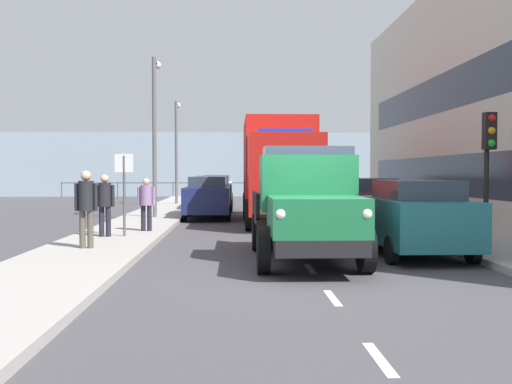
{
  "coord_description": "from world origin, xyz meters",
  "views": [
    {
      "loc": [
        1.46,
        10.4,
        1.91
      ],
      "look_at": [
        0.68,
        -12.22,
        1.13
      ],
      "focal_mm": 40.97,
      "sensor_mm": 36.0,
      "label": 1
    }
  ],
  "objects_px": {
    "car_navy_oppositeside_0": "(208,197)",
    "street_sign": "(124,180)",
    "pedestrian_couple_a": "(86,202)",
    "traffic_light_near": "(489,149)",
    "lamp_post_promenade": "(155,122)",
    "truck_vintage_green": "(307,207)",
    "pedestrian_with_bag": "(146,200)",
    "car_teal_kerbside_near": "(414,216)",
    "car_black_oppositeside_1": "(213,192)",
    "car_silver_kerbside_3": "(315,192)",
    "lamp_post_far": "(177,142)",
    "pedestrian_near_railing": "(105,200)",
    "car_grey_kerbside_2": "(332,196)",
    "car_white_oppositeside_2": "(217,189)",
    "lorry_cargo_red": "(279,167)",
    "car_maroon_kerbside_1": "(365,204)"
  },
  "relations": [
    {
      "from": "car_white_oppositeside_2",
      "to": "traffic_light_near",
      "type": "xyz_separation_m",
      "value": [
        -7.28,
        21.74,
        1.58
      ]
    },
    {
      "from": "lorry_cargo_red",
      "to": "pedestrian_with_bag",
      "type": "bearing_deg",
      "value": 44.32
    },
    {
      "from": "car_maroon_kerbside_1",
      "to": "car_navy_oppositeside_0",
      "type": "distance_m",
      "value": 7.65
    },
    {
      "from": "lamp_post_promenade",
      "to": "car_white_oppositeside_2",
      "type": "bearing_deg",
      "value": -99.01
    },
    {
      "from": "car_black_oppositeside_1",
      "to": "car_silver_kerbside_3",
      "type": "bearing_deg",
      "value": -170.58
    },
    {
      "from": "car_teal_kerbside_near",
      "to": "traffic_light_near",
      "type": "xyz_separation_m",
      "value": [
        -2.07,
        -0.83,
        1.58
      ]
    },
    {
      "from": "car_maroon_kerbside_1",
      "to": "street_sign",
      "type": "xyz_separation_m",
      "value": [
        7.12,
        2.21,
        0.79
      ]
    },
    {
      "from": "car_teal_kerbside_near",
      "to": "car_black_oppositeside_1",
      "type": "distance_m",
      "value": 16.79
    },
    {
      "from": "car_silver_kerbside_3",
      "to": "lamp_post_far",
      "type": "distance_m",
      "value": 8.27
    },
    {
      "from": "car_maroon_kerbside_1",
      "to": "lamp_post_far",
      "type": "xyz_separation_m",
      "value": [
        7.36,
        -14.39,
        2.7
      ]
    },
    {
      "from": "car_navy_oppositeside_0",
      "to": "traffic_light_near",
      "type": "relative_size",
      "value": 1.33
    },
    {
      "from": "lorry_cargo_red",
      "to": "car_grey_kerbside_2",
      "type": "height_order",
      "value": "lorry_cargo_red"
    },
    {
      "from": "pedestrian_near_railing",
      "to": "street_sign",
      "type": "height_order",
      "value": "street_sign"
    },
    {
      "from": "pedestrian_near_railing",
      "to": "lamp_post_promenade",
      "type": "xyz_separation_m",
      "value": [
        -0.4,
        -7.03,
        2.72
      ]
    },
    {
      "from": "car_silver_kerbside_3",
      "to": "car_navy_oppositeside_0",
      "type": "distance_m",
      "value": 8.04
    },
    {
      "from": "car_grey_kerbside_2",
      "to": "street_sign",
      "type": "height_order",
      "value": "street_sign"
    },
    {
      "from": "pedestrian_with_bag",
      "to": "car_navy_oppositeside_0",
      "type": "bearing_deg",
      "value": -103.47
    },
    {
      "from": "pedestrian_near_railing",
      "to": "pedestrian_with_bag",
      "type": "height_order",
      "value": "pedestrian_near_railing"
    },
    {
      "from": "traffic_light_near",
      "to": "lamp_post_promenade",
      "type": "distance_m",
      "value": 13.02
    },
    {
      "from": "car_white_oppositeside_2",
      "to": "pedestrian_with_bag",
      "type": "bearing_deg",
      "value": 85.21
    },
    {
      "from": "truck_vintage_green",
      "to": "pedestrian_near_railing",
      "type": "height_order",
      "value": "truck_vintage_green"
    },
    {
      "from": "pedestrian_couple_a",
      "to": "lamp_post_far",
      "type": "bearing_deg",
      "value": -90.48
    },
    {
      "from": "car_black_oppositeside_1",
      "to": "lamp_post_promenade",
      "type": "distance_m",
      "value": 7.1
    },
    {
      "from": "truck_vintage_green",
      "to": "car_teal_kerbside_near",
      "type": "distance_m",
      "value": 2.78
    },
    {
      "from": "car_grey_kerbside_2",
      "to": "pedestrian_couple_a",
      "type": "xyz_separation_m",
      "value": [
        7.51,
        10.84,
        0.31
      ]
    },
    {
      "from": "lamp_post_promenade",
      "to": "street_sign",
      "type": "height_order",
      "value": "lamp_post_promenade"
    },
    {
      "from": "truck_vintage_green",
      "to": "lamp_post_far",
      "type": "distance_m",
      "value": 21.17
    },
    {
      "from": "car_grey_kerbside_2",
      "to": "lamp_post_far",
      "type": "xyz_separation_m",
      "value": [
        7.36,
        -8.26,
        2.7
      ]
    },
    {
      "from": "traffic_light_near",
      "to": "lamp_post_far",
      "type": "height_order",
      "value": "lamp_post_far"
    },
    {
      "from": "street_sign",
      "to": "pedestrian_with_bag",
      "type": "bearing_deg",
      "value": -104.94
    },
    {
      "from": "car_teal_kerbside_near",
      "to": "truck_vintage_green",
      "type": "bearing_deg",
      "value": 21.11
    },
    {
      "from": "car_teal_kerbside_near",
      "to": "street_sign",
      "type": "xyz_separation_m",
      "value": [
        7.12,
        -2.89,
        0.79
      ]
    },
    {
      "from": "car_maroon_kerbside_1",
      "to": "pedestrian_couple_a",
      "type": "xyz_separation_m",
      "value": [
        7.51,
        4.71,
        0.31
      ]
    },
    {
      "from": "truck_vintage_green",
      "to": "lamp_post_promenade",
      "type": "distance_m",
      "value": 12.09
    },
    {
      "from": "car_black_oppositeside_1",
      "to": "street_sign",
      "type": "bearing_deg",
      "value": 81.69
    },
    {
      "from": "traffic_light_near",
      "to": "car_teal_kerbside_near",
      "type": "bearing_deg",
      "value": 21.74
    },
    {
      "from": "car_teal_kerbside_near",
      "to": "car_white_oppositeside_2",
      "type": "xyz_separation_m",
      "value": [
        5.21,
        -22.57,
        -0.0
      ]
    },
    {
      "from": "car_black_oppositeside_1",
      "to": "street_sign",
      "type": "height_order",
      "value": "street_sign"
    },
    {
      "from": "lorry_cargo_red",
      "to": "car_silver_kerbside_3",
      "type": "xyz_separation_m",
      "value": [
        -2.47,
        -8.35,
        -1.18
      ]
    },
    {
      "from": "car_maroon_kerbside_1",
      "to": "pedestrian_with_bag",
      "type": "relative_size",
      "value": 2.8
    },
    {
      "from": "car_navy_oppositeside_0",
      "to": "street_sign",
      "type": "relative_size",
      "value": 1.89
    },
    {
      "from": "car_silver_kerbside_3",
      "to": "lamp_post_far",
      "type": "relative_size",
      "value": 0.75
    },
    {
      "from": "lorry_cargo_red",
      "to": "lamp_post_promenade",
      "type": "bearing_deg",
      "value": -15.96
    },
    {
      "from": "car_navy_oppositeside_0",
      "to": "pedestrian_couple_a",
      "type": "xyz_separation_m",
      "value": [
        2.31,
        10.32,
        0.31
      ]
    },
    {
      "from": "lorry_cargo_red",
      "to": "car_navy_oppositeside_0",
      "type": "bearing_deg",
      "value": -39.15
    },
    {
      "from": "truck_vintage_green",
      "to": "car_black_oppositeside_1",
      "type": "bearing_deg",
      "value": -81.2
    },
    {
      "from": "lamp_post_far",
      "to": "truck_vintage_green",
      "type": "bearing_deg",
      "value": 103.12
    },
    {
      "from": "truck_vintage_green",
      "to": "pedestrian_with_bag",
      "type": "xyz_separation_m",
      "value": [
        4.16,
        -5.31,
        -0.11
      ]
    },
    {
      "from": "lorry_cargo_red",
      "to": "car_navy_oppositeside_0",
      "type": "height_order",
      "value": "lorry_cargo_red"
    },
    {
      "from": "car_teal_kerbside_near",
      "to": "traffic_light_near",
      "type": "distance_m",
      "value": 2.73
    }
  ]
}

